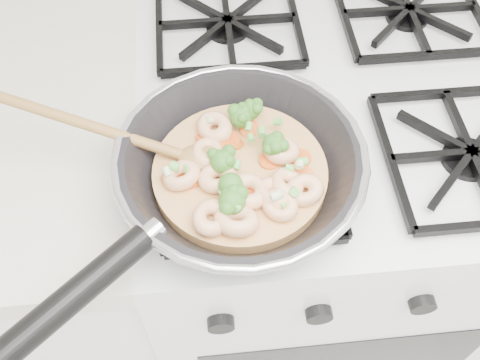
{
  "coord_description": "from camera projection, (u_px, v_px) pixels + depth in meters",
  "views": [
    {
      "loc": [
        -0.2,
        1.14,
        1.49
      ],
      "look_at": [
        -0.16,
        1.53,
        0.93
      ],
      "focal_mm": 40.85,
      "sensor_mm": 36.0,
      "label": 1
    }
  ],
  "objects": [
    {
      "name": "stove",
      "position": [
        307.0,
        234.0,
        1.18
      ],
      "size": [
        0.6,
        0.6,
        0.92
      ],
      "color": "white",
      "rests_on": "ground"
    },
    {
      "name": "skillet",
      "position": [
        236.0,
        170.0,
        0.66
      ],
      "size": [
        0.45,
        0.39,
        0.1
      ],
      "rotation": [
        0.0,
        0.0,
        0.33
      ],
      "color": "black",
      "rests_on": "stove"
    }
  ]
}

